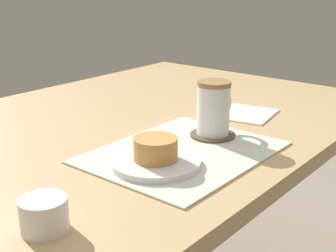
{
  "coord_description": "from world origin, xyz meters",
  "views": [
    {
      "loc": [
        -0.78,
        -0.77,
        1.09
      ],
      "look_at": [
        -0.07,
        -0.19,
        0.79
      ],
      "focal_mm": 50.0,
      "sensor_mm": 36.0,
      "label": 1
    }
  ],
  "objects_px": {
    "dining_table": "(127,148)",
    "coffee_mug": "(214,108)",
    "sugar_bowl": "(44,215)",
    "pastry_plate": "(156,162)",
    "pastry": "(156,149)"
  },
  "relations": [
    {
      "from": "dining_table",
      "to": "pastry",
      "type": "xyz_separation_m",
      "value": [
        -0.16,
        -0.24,
        0.11
      ]
    },
    {
      "from": "dining_table",
      "to": "pastry",
      "type": "distance_m",
      "value": 0.31
    },
    {
      "from": "dining_table",
      "to": "pastry",
      "type": "height_order",
      "value": "pastry"
    },
    {
      "from": "dining_table",
      "to": "coffee_mug",
      "type": "relative_size",
      "value": 11.55
    },
    {
      "from": "dining_table",
      "to": "pastry_plate",
      "type": "bearing_deg",
      "value": -124.63
    },
    {
      "from": "pastry_plate",
      "to": "sugar_bowl",
      "type": "bearing_deg",
      "value": -174.64
    },
    {
      "from": "dining_table",
      "to": "pastry",
      "type": "bearing_deg",
      "value": -124.63
    },
    {
      "from": "dining_table",
      "to": "coffee_mug",
      "type": "xyz_separation_m",
      "value": [
        0.05,
        -0.23,
        0.14
      ]
    },
    {
      "from": "dining_table",
      "to": "pastry_plate",
      "type": "distance_m",
      "value": 0.3
    },
    {
      "from": "coffee_mug",
      "to": "sugar_bowl",
      "type": "xyz_separation_m",
      "value": [
        -0.48,
        -0.04,
        -0.04
      ]
    },
    {
      "from": "coffee_mug",
      "to": "sugar_bowl",
      "type": "relative_size",
      "value": 1.71
    },
    {
      "from": "pastry_plate",
      "to": "sugar_bowl",
      "type": "relative_size",
      "value": 2.44
    },
    {
      "from": "pastry_plate",
      "to": "dining_table",
      "type": "bearing_deg",
      "value": 55.37
    },
    {
      "from": "pastry",
      "to": "coffee_mug",
      "type": "distance_m",
      "value": 0.21
    },
    {
      "from": "pastry_plate",
      "to": "pastry",
      "type": "relative_size",
      "value": 2.06
    }
  ]
}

